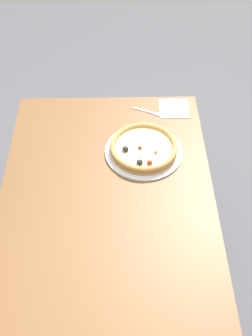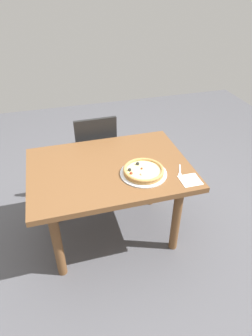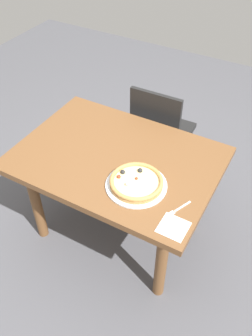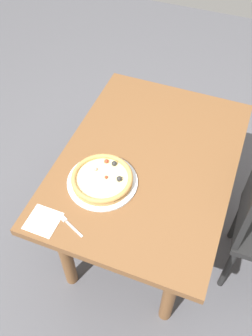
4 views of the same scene
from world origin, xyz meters
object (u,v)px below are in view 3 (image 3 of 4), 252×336
at_px(chair_near, 160,131).
at_px(napkin, 173,227).
at_px(pizza, 136,182).
at_px(dining_table, 117,169).
at_px(fork, 177,210).
at_px(plate, 136,185).

distance_m(chair_near, napkin, 1.12).
bearing_deg(pizza, dining_table, -36.05).
height_order(chair_near, fork, chair_near).
relative_size(chair_near, plate, 2.56).
distance_m(pizza, napkin, 0.34).
relative_size(plate, pizza, 1.15).
height_order(dining_table, pizza, pizza).
relative_size(pizza, napkin, 2.12).
bearing_deg(dining_table, pizza, 143.95).
xyz_separation_m(chair_near, napkin, (-0.51, 0.97, 0.24)).
relative_size(chair_near, pizza, 2.95).
xyz_separation_m(dining_table, plate, (-0.22, 0.16, 0.11)).
xyz_separation_m(chair_near, pizza, (-0.22, 0.81, 0.27)).
height_order(pizza, fork, pizza).
bearing_deg(napkin, plate, -28.84).
height_order(plate, pizza, pizza).
bearing_deg(fork, chair_near, -126.69).
distance_m(chair_near, plate, 0.87).
bearing_deg(napkin, pizza, -28.82).
relative_size(plate, fork, 2.17).
bearing_deg(dining_table, plate, 143.99).
bearing_deg(chair_near, pizza, -75.84).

